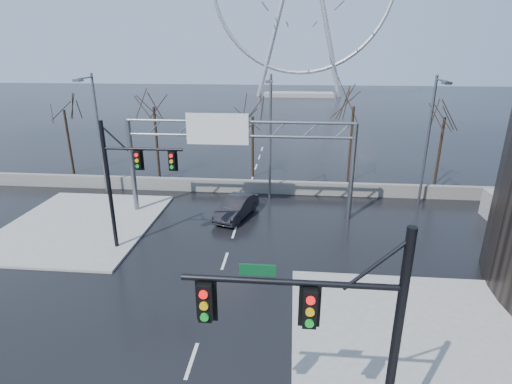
# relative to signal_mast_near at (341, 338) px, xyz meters

# --- Properties ---
(ground) EXTENTS (260.00, 260.00, 0.00)m
(ground) POSITION_rel_signal_mast_near_xyz_m (-5.14, 4.04, -4.87)
(ground) COLOR black
(ground) RESTS_ON ground
(sidewalk_right_ext) EXTENTS (12.00, 10.00, 0.15)m
(sidewalk_right_ext) POSITION_rel_signal_mast_near_xyz_m (4.86, 6.04, -4.80)
(sidewalk_right_ext) COLOR gray
(sidewalk_right_ext) RESTS_ON ground
(sidewalk_far) EXTENTS (10.00, 12.00, 0.15)m
(sidewalk_far) POSITION_rel_signal_mast_near_xyz_m (-16.14, 16.04, -4.80)
(sidewalk_far) COLOR gray
(sidewalk_far) RESTS_ON ground
(barrier_wall) EXTENTS (52.00, 0.50, 1.10)m
(barrier_wall) POSITION_rel_signal_mast_near_xyz_m (-5.14, 24.04, -4.32)
(barrier_wall) COLOR slate
(barrier_wall) RESTS_ON ground
(signal_mast_near) EXTENTS (5.52, 0.41, 8.00)m
(signal_mast_near) POSITION_rel_signal_mast_near_xyz_m (0.00, 0.00, 0.00)
(signal_mast_near) COLOR black
(signal_mast_near) RESTS_ON ground
(signal_mast_far) EXTENTS (4.72, 0.41, 8.00)m
(signal_mast_far) POSITION_rel_signal_mast_near_xyz_m (-11.01, 13.00, -0.04)
(signal_mast_far) COLOR black
(signal_mast_far) RESTS_ON ground
(sign_gantry) EXTENTS (16.36, 0.40, 7.60)m
(sign_gantry) POSITION_rel_signal_mast_near_xyz_m (-5.52, 19.00, 0.31)
(sign_gantry) COLOR slate
(sign_gantry) RESTS_ON ground
(streetlight_left) EXTENTS (0.50, 2.55, 10.00)m
(streetlight_left) POSITION_rel_signal_mast_near_xyz_m (-17.14, 22.20, 1.01)
(streetlight_left) COLOR slate
(streetlight_left) RESTS_ON ground
(streetlight_mid) EXTENTS (0.50, 2.55, 10.00)m
(streetlight_mid) POSITION_rel_signal_mast_near_xyz_m (-3.14, 22.20, 1.01)
(streetlight_mid) COLOR slate
(streetlight_mid) RESTS_ON ground
(streetlight_right) EXTENTS (0.50, 2.55, 10.00)m
(streetlight_right) POSITION_rel_signal_mast_near_xyz_m (8.86, 22.20, 1.01)
(streetlight_right) COLOR slate
(streetlight_right) RESTS_ON ground
(tree_far_left) EXTENTS (3.50, 3.50, 7.00)m
(tree_far_left) POSITION_rel_signal_mast_near_xyz_m (-23.14, 28.04, 0.70)
(tree_far_left) COLOR black
(tree_far_left) RESTS_ON ground
(tree_left) EXTENTS (3.75, 3.75, 7.50)m
(tree_left) POSITION_rel_signal_mast_near_xyz_m (-14.14, 27.54, 1.10)
(tree_left) COLOR black
(tree_left) RESTS_ON ground
(tree_center) EXTENTS (3.25, 3.25, 6.50)m
(tree_center) POSITION_rel_signal_mast_near_xyz_m (-5.14, 28.54, 0.30)
(tree_center) COLOR black
(tree_center) RESTS_ON ground
(tree_right) EXTENTS (3.90, 3.90, 7.80)m
(tree_right) POSITION_rel_signal_mast_near_xyz_m (3.86, 27.54, 1.34)
(tree_right) COLOR black
(tree_right) RESTS_ON ground
(tree_far_right) EXTENTS (3.40, 3.40, 6.80)m
(tree_far_right) POSITION_rel_signal_mast_near_xyz_m (11.86, 28.04, 0.54)
(tree_far_right) COLOR black
(tree_far_right) RESTS_ON ground
(car) EXTENTS (3.02, 5.02, 1.56)m
(car) POSITION_rel_signal_mast_near_xyz_m (-5.34, 18.56, -4.09)
(car) COLOR black
(car) RESTS_ON ground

